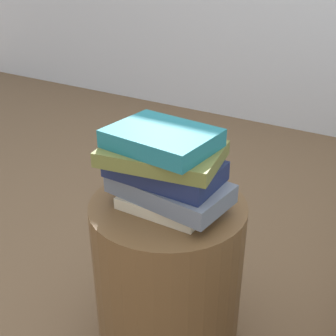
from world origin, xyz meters
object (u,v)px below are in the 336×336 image
Objects in this scene: book_slate at (169,188)px; side_table at (168,278)px; book_olive at (163,154)px; book_cream at (170,199)px; book_teal at (162,138)px; book_navy at (165,169)px.

side_table is at bearing 141.35° from book_slate.
book_olive is (-0.01, -0.01, 0.39)m from side_table.
book_cream is 0.74× the size of book_slate.
book_slate is at bearing -63.18° from book_cream.
book_olive reaches higher than book_slate.
book_teal is (-0.02, 0.00, 0.13)m from book_slate.
book_slate is 0.09m from book_olive.
book_cream is (0.01, -0.00, 0.26)m from side_table.
side_table is 2.22× the size of book_cream.
book_navy reaches higher than book_slate.
side_table is 0.39m from book_olive.
book_slate is at bearing -44.62° from side_table.
book_teal is (-0.01, -0.00, 0.08)m from book_navy.
book_slate is 0.13m from book_teal.
side_table is 1.74× the size of book_olive.
book_olive is 0.04m from book_teal.
book_olive reaches higher than side_table.
book_cream reaches higher than side_table.
book_cream is 0.17m from book_teal.
side_table is at bearing 49.59° from book_teal.
side_table is 2.00× the size of book_teal.
book_navy is at bearing 33.60° from book_teal.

